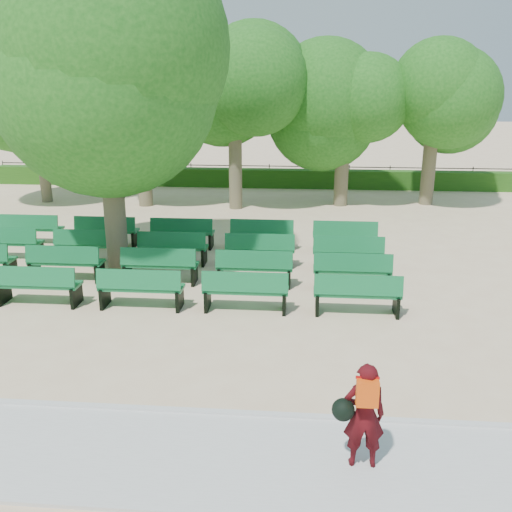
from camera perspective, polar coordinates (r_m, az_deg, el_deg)
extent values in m
plane|color=beige|center=(15.46, -5.78, -2.62)|extent=(120.00, 120.00, 0.00)
cube|color=silver|center=(9.08, -14.70, -18.60)|extent=(30.00, 2.20, 0.06)
cube|color=silver|center=(9.97, -12.50, -14.72)|extent=(30.00, 0.12, 0.10)
cube|color=#285C17|center=(28.80, -0.73, 7.81)|extent=(26.00, 0.70, 0.90)
cube|color=#137039|center=(16.22, -8.98, 0.09)|extent=(2.03, 0.64, 0.07)
cube|color=#137039|center=(15.92, -9.23, 0.79)|extent=(2.01, 0.23, 0.47)
cylinder|color=brown|center=(16.20, -13.95, 4.29)|extent=(0.59, 0.59, 3.47)
ellipsoid|color=#266B1C|center=(15.81, -14.85, 16.02)|extent=(5.72, 5.72, 5.15)
imported|color=#41090D|center=(8.27, 10.76, -15.38)|extent=(0.59, 0.40, 1.58)
cube|color=#F64F0C|center=(7.88, 11.08, -13.32)|extent=(0.29, 0.15, 0.37)
sphere|color=black|center=(8.14, 8.71, -14.96)|extent=(0.32, 0.32, 0.32)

